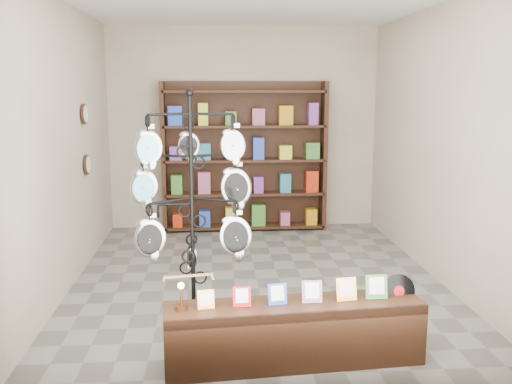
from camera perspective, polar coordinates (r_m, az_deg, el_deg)
ground at (r=6.45m, az=0.06°, el=-8.65°), size 5.00×5.00×0.00m
room_envelope at (r=6.10m, az=0.06°, el=8.00°), size 5.00×5.00×5.00m
display_tree at (r=4.68m, az=-6.44°, el=-0.65°), size 1.08×0.95×2.10m
front_shelf at (r=4.53m, az=3.85°, el=-13.87°), size 2.01×0.57×0.70m
back_shelving at (r=8.46m, az=-1.15°, el=3.08°), size 2.42×0.36×2.20m
wall_clocks at (r=7.07m, az=-16.68°, el=5.05°), size 0.03×0.24×0.84m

